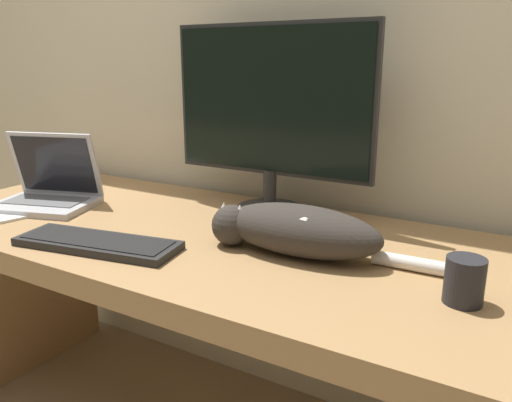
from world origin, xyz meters
name	(u,v)px	position (x,y,z in m)	size (l,w,h in m)	color
wall_back	(274,20)	(0.00, 0.81, 1.30)	(6.40, 0.06, 2.60)	beige
desk	(199,275)	(0.00, 0.37, 0.59)	(1.78, 0.75, 0.73)	#A37A4C
monitor	(271,113)	(0.09, 0.62, 1.03)	(0.63, 0.20, 0.55)	#282828
laptop	(47,192)	(-0.56, 0.33, 0.77)	(0.35, 0.30, 0.23)	#B7B7BC
external_keyboard	(98,243)	(-0.14, 0.14, 0.74)	(0.44, 0.21, 0.02)	black
cat	(295,229)	(0.31, 0.35, 0.79)	(0.57, 0.17, 0.12)	#332D28
coffee_mug	(464,281)	(0.70, 0.28, 0.77)	(0.07, 0.07, 0.09)	#232328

